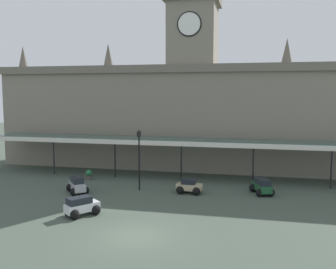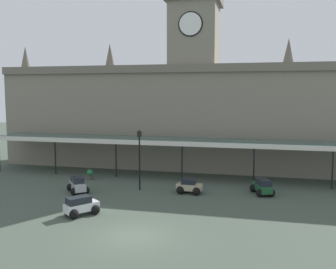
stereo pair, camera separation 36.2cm
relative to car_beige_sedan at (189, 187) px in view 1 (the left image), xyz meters
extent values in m
plane|color=#3F4B40|center=(-1.44, -9.81, -0.50)|extent=(140.00, 140.00, 0.00)
cube|color=gray|center=(-1.44, 10.46, 4.96)|extent=(42.18, 5.42, 10.93)
cube|color=#6C6558|center=(-1.44, 7.60, 10.03)|extent=(42.18, 0.30, 0.80)
cube|color=gray|center=(-1.44, 10.46, 13.58)|extent=(4.80, 4.80, 6.31)
cylinder|color=white|center=(-1.44, 8.00, 14.34)|extent=(2.20, 0.12, 2.20)
cylinder|color=black|center=(-1.44, 8.04, 14.34)|extent=(2.46, 0.06, 2.46)
cone|color=#5F594E|center=(-21.53, 10.46, 11.73)|extent=(1.10, 1.10, 2.60)
cone|color=#5F594E|center=(-10.93, 10.46, 11.73)|extent=(1.10, 1.10, 2.60)
cone|color=#5F594E|center=(8.05, 10.46, 11.73)|extent=(1.10, 1.10, 2.60)
cube|color=#38564C|center=(-1.44, 5.55, 3.17)|extent=(38.78, 3.20, 0.16)
cube|color=silver|center=(-1.44, 3.95, 2.97)|extent=(38.78, 0.12, 0.44)
cylinder|color=black|center=(-14.36, 4.10, 1.29)|extent=(0.14, 0.14, 3.59)
cylinder|color=black|center=(-7.90, 4.10, 1.29)|extent=(0.14, 0.14, 3.59)
cylinder|color=black|center=(-1.44, 4.10, 1.29)|extent=(0.14, 0.14, 3.59)
cylinder|color=black|center=(5.02, 4.10, 1.29)|extent=(0.14, 0.14, 3.59)
cylinder|color=black|center=(11.49, 4.10, 1.29)|extent=(0.14, 0.14, 3.59)
cube|color=tan|center=(0.01, 0.00, 0.02)|extent=(2.09, 0.98, 0.50)
cube|color=#1E232B|center=(-0.04, 0.00, 0.48)|extent=(1.14, 0.85, 0.42)
sphere|color=black|center=(0.70, 0.41, -0.18)|extent=(0.64, 0.64, 0.64)
sphere|color=black|center=(0.66, -0.47, -0.18)|extent=(0.64, 0.64, 0.64)
sphere|color=black|center=(-0.64, 0.47, -0.18)|extent=(0.64, 0.64, 0.64)
sphere|color=black|center=(-0.69, -0.41, -0.18)|extent=(0.64, 0.64, 0.64)
cube|color=silver|center=(-6.02, -7.07, 0.04)|extent=(2.09, 2.33, 0.55)
cube|color=#1E232B|center=(-6.15, -7.22, 0.54)|extent=(1.61, 1.73, 0.45)
sphere|color=black|center=(-5.90, -6.18, -0.18)|extent=(0.64, 0.64, 0.64)
sphere|color=black|center=(-5.19, -6.73, -0.18)|extent=(0.64, 0.64, 0.64)
sphere|color=black|center=(-6.86, -7.40, -0.18)|extent=(0.64, 0.64, 0.64)
sphere|color=black|center=(-6.15, -7.95, -0.18)|extent=(0.64, 0.64, 0.64)
cube|color=#1E512D|center=(5.74, 1.07, 0.04)|extent=(1.63, 2.42, 0.55)
cube|color=#1E232B|center=(5.81, 0.88, 0.54)|extent=(1.32, 1.74, 0.45)
sphere|color=black|center=(5.05, 1.64, -0.18)|extent=(0.64, 0.64, 0.64)
sphere|color=black|center=(5.89, 1.95, -0.18)|extent=(0.64, 0.64, 0.64)
sphere|color=black|center=(5.59, 0.19, -0.18)|extent=(0.64, 0.64, 0.64)
sphere|color=black|center=(6.43, 0.50, -0.18)|extent=(0.64, 0.64, 0.64)
cube|color=#B2B5BA|center=(-8.90, -1.92, 0.04)|extent=(2.11, 2.32, 0.55)
cube|color=#1E232B|center=(-9.02, -1.76, 0.54)|extent=(1.62, 1.73, 0.45)
sphere|color=black|center=(-8.06, -2.24, -0.18)|extent=(0.64, 0.64, 0.64)
sphere|color=black|center=(-8.76, -2.80, -0.18)|extent=(0.64, 0.64, 0.64)
sphere|color=black|center=(-9.03, -1.03, -0.18)|extent=(0.64, 0.64, 0.64)
sphere|color=black|center=(-9.73, -1.59, -0.18)|extent=(0.64, 0.64, 0.64)
cylinder|color=black|center=(-4.23, 0.04, 1.74)|extent=(0.13, 0.13, 4.49)
cube|color=black|center=(-4.23, 0.04, 4.21)|extent=(0.30, 0.30, 0.44)
sphere|color=black|center=(-4.23, 0.04, 4.49)|extent=(0.14, 0.14, 0.14)
cylinder|color=#47423D|center=(-9.95, 2.59, -0.29)|extent=(0.56, 0.56, 0.42)
sphere|color=#226639|center=(-9.95, 2.59, 0.16)|extent=(0.60, 0.60, 0.60)
camera|label=1|loc=(4.95, -29.69, 7.63)|focal=40.52mm
camera|label=2|loc=(5.30, -29.61, 7.63)|focal=40.52mm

